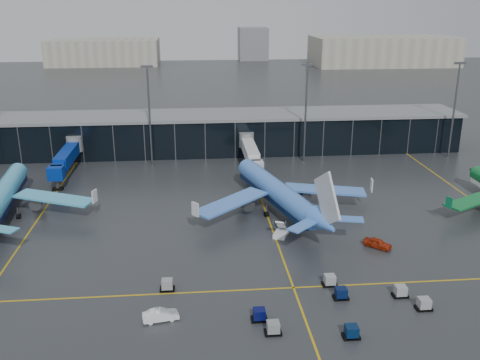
{
  "coord_description": "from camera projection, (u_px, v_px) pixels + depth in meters",
  "views": [
    {
      "loc": [
        -4.39,
        -84.29,
        40.87
      ],
      "look_at": [
        5.0,
        18.0,
        6.0
      ],
      "focal_mm": 40.0,
      "sensor_mm": 36.0,
      "label": 1
    }
  ],
  "objects": [
    {
      "name": "baggage_carts",
      "position": [
        318.0,
        303.0,
        74.29
      ],
      "size": [
        37.83,
        15.47,
        1.7
      ],
      "color": "black",
      "rests_on": "ground"
    },
    {
      "name": "mobile_airstair",
      "position": [
        281.0,
        232.0,
        96.73
      ],
      "size": [
        3.28,
        3.81,
        3.45
      ],
      "rotation": [
        0.0,
        0.0,
        -0.4
      ],
      "color": "white",
      "rests_on": "ground"
    },
    {
      "name": "terminal_pier",
      "position": [
        208.0,
        132.0,
        149.72
      ],
      "size": [
        142.0,
        17.0,
        10.7
      ],
      "color": "black",
      "rests_on": "ground"
    },
    {
      "name": "jet_bridges",
      "position": [
        66.0,
        157.0,
        129.05
      ],
      "size": [
        94.0,
        27.5,
        7.2
      ],
      "color": "#595B60",
      "rests_on": "ground"
    },
    {
      "name": "airliner_klm_near",
      "position": [
        277.0,
        179.0,
        106.57
      ],
      "size": [
        49.26,
        53.03,
        13.61
      ],
      "primitive_type": null,
      "rotation": [
        0.0,
        0.0,
        0.27
      ],
      "color": "#4580E3",
      "rests_on": "ground"
    },
    {
      "name": "service_van_red",
      "position": [
        378.0,
        243.0,
        92.38
      ],
      "size": [
        4.9,
        4.72,
        1.65
      ],
      "primitive_type": "imported",
      "rotation": [
        0.0,
        0.0,
        0.83
      ],
      "color": "#AA2A0D",
      "rests_on": "ground"
    },
    {
      "name": "flood_masts",
      "position": [
        229.0,
        111.0,
        136.14
      ],
      "size": [
        203.0,
        0.5,
        25.5
      ],
      "color": "#595B60",
      "rests_on": "ground"
    },
    {
      "name": "airliner_arkefly",
      "position": [
        0.0,
        184.0,
        104.06
      ],
      "size": [
        41.69,
        46.42,
        13.22
      ],
      "primitive_type": null,
      "rotation": [
        0.0,
        0.0,
        0.09
      ],
      "color": "#43AFDD",
      "rests_on": "ground"
    },
    {
      "name": "ground",
      "position": [
        221.0,
        246.0,
        93.0
      ],
      "size": [
        600.0,
        600.0,
        0.0
      ],
      "primitive_type": "plane",
      "color": "#282B2D",
      "rests_on": "ground"
    },
    {
      "name": "distant_hangars",
      "position": [
        273.0,
        51.0,
        349.17
      ],
      "size": [
        260.0,
        71.0,
        22.0
      ],
      "color": "#B2AD99",
      "rests_on": "ground"
    },
    {
      "name": "service_van_white",
      "position": [
        161.0,
        315.0,
        71.4
      ],
      "size": [
        5.05,
        2.54,
        1.59
      ],
      "primitive_type": "imported",
      "rotation": [
        0.0,
        0.0,
        1.76
      ],
      "color": "white",
      "rests_on": "ground"
    },
    {
      "name": "taxi_lines",
      "position": [
        269.0,
        221.0,
        103.87
      ],
      "size": [
        220.0,
        120.0,
        0.02
      ],
      "color": "gold",
      "rests_on": "ground"
    }
  ]
}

